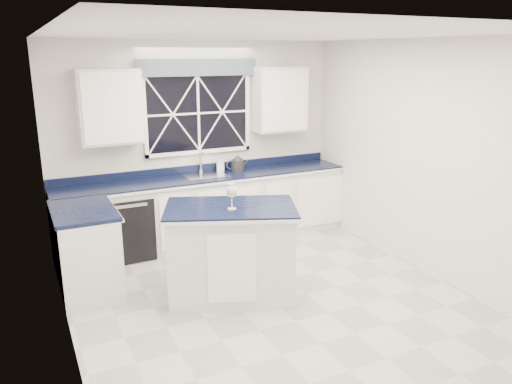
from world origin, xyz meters
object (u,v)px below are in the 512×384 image
faucet (201,162)px  wine_glass (232,192)px  kettle (237,164)px  soap_bottle (220,164)px  dishwasher (127,225)px  island (231,251)px

faucet → wine_glass: wine_glass is taller
kettle → soap_bottle: kettle is taller
wine_glass → soap_bottle: wine_glass is taller
wine_glass → soap_bottle: 1.97m
kettle → dishwasher: bearing=-166.0°
kettle → wine_glass: bearing=-105.2°
kettle → soap_bottle: bearing=172.3°
island → wine_glass: 0.69m
dishwasher → island: size_ratio=0.53×
soap_bottle → kettle: bearing=-18.1°
kettle → wine_glass: size_ratio=1.16×
dishwasher → soap_bottle: (1.37, 0.17, 0.64)m
dishwasher → kettle: bearing=3.6°
island → kettle: (0.84, 1.70, 0.54)m
dishwasher → kettle: (1.60, 0.10, 0.63)m
island → kettle: kettle is taller
dishwasher → island: bearing=-64.5°
dishwasher → faucet: 1.31m
faucet → island: bearing=-100.6°
wine_glass → faucet: bearing=79.2°
dishwasher → wine_glass: 2.00m
dishwasher → faucet: (1.10, 0.19, 0.69)m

